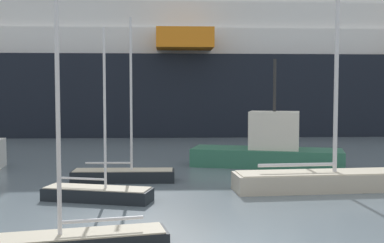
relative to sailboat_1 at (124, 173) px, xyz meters
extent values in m
cube|color=black|center=(-0.01, 0.00, -0.13)|extent=(4.81, 1.47, 0.53)
cube|color=beige|center=(-0.01, 0.00, 0.16)|extent=(4.61, 1.37, 0.04)
cylinder|color=silver|center=(0.37, -0.02, 3.67)|extent=(0.11, 0.11, 7.06)
cylinder|color=silver|center=(-0.69, 0.04, 0.49)|extent=(2.14, 0.23, 0.09)
cube|color=black|center=(-0.80, -3.85, -0.15)|extent=(4.35, 2.37, 0.48)
cube|color=beige|center=(-0.80, -3.85, 0.11)|extent=(4.17, 2.23, 0.04)
cylinder|color=silver|center=(-0.48, -3.95, 3.14)|extent=(0.10, 0.10, 6.11)
cylinder|color=silver|center=(-1.38, -3.67, 0.44)|extent=(1.83, 0.65, 0.08)
cube|color=#BCB29E|center=(8.45, -2.75, -0.01)|extent=(7.46, 1.92, 0.75)
cube|color=beige|center=(8.45, -2.75, 0.38)|extent=(7.16, 1.78, 0.04)
cylinder|color=silver|center=(9.04, -2.74, 6.83)|extent=(0.18, 0.18, 12.93)
cylinder|color=silver|center=(7.37, -2.78, 0.71)|extent=(3.34, 0.24, 0.14)
cube|color=black|center=(-0.79, -9.54, -0.19)|extent=(5.00, 1.88, 0.39)
cube|color=beige|center=(-0.79, -9.54, 0.02)|extent=(4.80, 1.76, 0.04)
cylinder|color=silver|center=(-1.17, -9.60, 3.46)|extent=(0.12, 0.12, 6.91)
cylinder|color=silver|center=(-0.09, -9.43, 0.35)|extent=(2.19, 0.43, 0.09)
cube|color=#2D6B51|center=(7.75, 3.85, 0.11)|extent=(8.66, 5.02, 1.00)
cube|color=silver|center=(8.14, 3.72, 1.66)|extent=(3.18, 2.68, 2.09)
cylinder|color=#262626|center=(8.14, 3.72, 4.15)|extent=(0.17, 0.17, 2.90)
cube|color=black|center=(17.07, 30.34, 3.44)|extent=(140.11, 25.42, 7.67)
cube|color=white|center=(17.07, 30.34, 8.53)|extent=(128.86, 22.60, 2.51)
cube|color=white|center=(17.07, 30.34, 11.04)|extent=(121.13, 21.25, 2.51)
cube|color=white|center=(17.07, 30.34, 13.55)|extent=(113.40, 19.89, 2.51)
cube|color=orange|center=(4.45, 20.72, 8.53)|extent=(5.18, 4.11, 1.76)
camera|label=1|loc=(1.15, -22.14, 3.76)|focal=44.53mm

